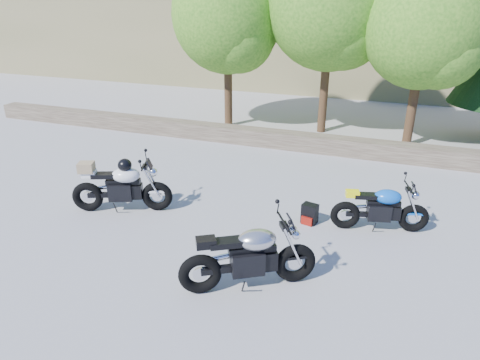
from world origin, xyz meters
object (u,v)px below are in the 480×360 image
at_px(white_bike, 121,186).
at_px(backpack, 310,214).
at_px(silver_bike, 250,257).
at_px(blue_bike, 381,209).

xyz_separation_m(white_bike, backpack, (3.97, 0.84, -0.39)).
height_order(silver_bike, backpack, silver_bike).
relative_size(blue_bike, backpack, 4.52).
height_order(white_bike, blue_bike, white_bike).
distance_m(blue_bike, backpack, 1.41).
bearing_deg(blue_bike, white_bike, 176.67).
bearing_deg(white_bike, blue_bike, -10.29).
height_order(silver_bike, blue_bike, silver_bike).
distance_m(white_bike, blue_bike, 5.44).
xyz_separation_m(silver_bike, white_bike, (-3.48, 1.59, 0.04)).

